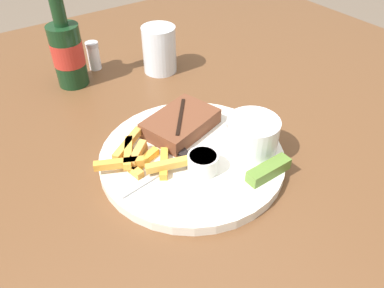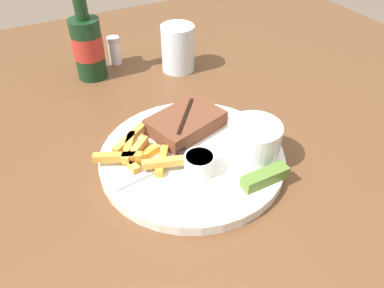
% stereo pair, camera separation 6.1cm
% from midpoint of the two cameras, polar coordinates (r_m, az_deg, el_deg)
% --- Properties ---
extents(dining_table, '(1.54, 1.47, 0.78)m').
position_cam_midpoint_polar(dining_table, '(0.68, -2.59, -6.55)').
color(dining_table, brown).
rests_on(dining_table, ground_plane).
extents(dinner_plate, '(0.31, 0.31, 0.02)m').
position_cam_midpoint_polar(dinner_plate, '(0.63, -2.78, -2.15)').
color(dinner_plate, silver).
rests_on(dinner_plate, dining_table).
extents(steak_portion, '(0.15, 0.12, 0.03)m').
position_cam_midpoint_polar(steak_portion, '(0.66, -4.36, 3.10)').
color(steak_portion, brown).
rests_on(steak_portion, dinner_plate).
extents(fries_pile, '(0.14, 0.13, 0.02)m').
position_cam_midpoint_polar(fries_pile, '(0.60, -10.84, -2.16)').
color(fries_pile, gold).
rests_on(fries_pile, dinner_plate).
extents(coleslaw_cup, '(0.09, 0.09, 0.06)m').
position_cam_midpoint_polar(coleslaw_cup, '(0.61, 6.42, 1.55)').
color(coleslaw_cup, white).
rests_on(coleslaw_cup, dinner_plate).
extents(dipping_sauce_cup, '(0.05, 0.05, 0.03)m').
position_cam_midpoint_polar(dipping_sauce_cup, '(0.58, -1.33, -2.91)').
color(dipping_sauce_cup, silver).
rests_on(dipping_sauce_cup, dinner_plate).
extents(pickle_spear, '(0.08, 0.02, 0.02)m').
position_cam_midpoint_polar(pickle_spear, '(0.58, 8.69, -4.09)').
color(pickle_spear, '#567A2D').
rests_on(pickle_spear, dinner_plate).
extents(fork_utensil, '(0.13, 0.03, 0.00)m').
position_cam_midpoint_polar(fork_utensil, '(0.59, -8.86, -4.97)').
color(fork_utensil, '#B7B7BC').
rests_on(fork_utensil, dinner_plate).
extents(knife_utensil, '(0.02, 0.17, 0.01)m').
position_cam_midpoint_polar(knife_utensil, '(0.64, -5.72, 0.09)').
color(knife_utensil, '#B7B7BC').
rests_on(knife_utensil, dinner_plate).
extents(beer_bottle, '(0.07, 0.07, 0.21)m').
position_cam_midpoint_polar(beer_bottle, '(0.85, -20.46, 13.01)').
color(beer_bottle, '#143319').
rests_on(beer_bottle, dining_table).
extents(drinking_glass, '(0.08, 0.08, 0.10)m').
position_cam_midpoint_polar(drinking_glass, '(0.87, -7.05, 14.04)').
color(drinking_glass, silver).
rests_on(drinking_glass, dining_table).
extents(salt_shaker, '(0.03, 0.03, 0.07)m').
position_cam_midpoint_polar(salt_shaker, '(0.92, -16.62, 12.75)').
color(salt_shaker, white).
rests_on(salt_shaker, dining_table).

